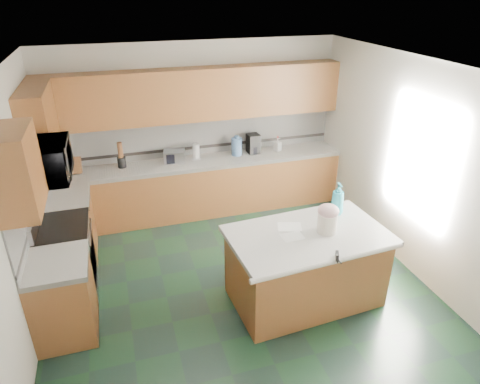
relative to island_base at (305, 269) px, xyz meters
name	(u,v)px	position (x,y,z in m)	size (l,w,h in m)	color
floor	(237,283)	(-0.70, 0.50, -0.43)	(4.60, 4.60, 0.00)	black
ceiling	(236,68)	(-0.70, 0.50, 2.27)	(4.60, 4.60, 0.00)	white
wall_back	(195,128)	(-0.70, 2.82, 0.92)	(4.60, 0.04, 2.70)	silver
wall_front	(334,332)	(-0.70, -1.82, 0.92)	(4.60, 0.04, 2.70)	silver
wall_left	(14,218)	(-3.02, 0.50, 0.92)	(0.04, 4.60, 2.70)	silver
wall_right	(409,166)	(1.62, 0.50, 0.92)	(0.04, 4.60, 2.70)	silver
back_base_cab	(202,188)	(-0.70, 2.50, 0.00)	(4.60, 0.60, 0.86)	#4F2A10
back_countertop	(201,162)	(-0.70, 2.50, 0.46)	(4.60, 0.64, 0.06)	silver
back_upper_cab	(196,94)	(-0.70, 2.63, 1.51)	(4.60, 0.33, 0.78)	#4F2A10
back_backsplash	(196,136)	(-0.70, 2.79, 0.81)	(4.60, 0.02, 0.63)	silver
back_accent_band	(197,147)	(-0.70, 2.78, 0.61)	(4.60, 0.01, 0.05)	black
left_base_cab_rear	(71,228)	(-2.70, 1.79, 0.00)	(0.60, 0.82, 0.86)	#4F2A10
left_counter_rear	(64,198)	(-2.70, 1.79, 0.46)	(0.64, 0.82, 0.06)	silver
left_base_cab_front	(64,299)	(-2.70, 0.26, 0.00)	(0.60, 0.72, 0.86)	#4F2A10
left_counter_front	(55,264)	(-2.70, 0.26, 0.46)	(0.64, 0.72, 0.06)	silver
left_backsplash	(28,203)	(-2.99, 1.05, 0.81)	(0.02, 2.30, 0.63)	silver
left_accent_band	(32,218)	(-2.98, 1.05, 0.61)	(0.01, 2.30, 0.05)	black
left_upper_cab_rear	(38,120)	(-2.83, 1.92, 1.51)	(0.33, 1.09, 0.78)	#4F2A10
left_upper_cab_front	(17,171)	(-2.83, 0.26, 1.51)	(0.33, 0.72, 0.78)	#4F2A10
range_body	(67,260)	(-2.70, 1.00, 0.01)	(0.60, 0.76, 0.88)	#B7B7BC
range_oven_door	(93,258)	(-2.41, 1.00, -0.03)	(0.02, 0.68, 0.55)	black
range_cooktop	(60,227)	(-2.70, 1.00, 0.47)	(0.62, 0.78, 0.04)	black
range_handle	(90,232)	(-2.38, 1.00, 0.35)	(0.02, 0.02, 0.66)	#B7B7BC
range_backguard	(34,222)	(-2.96, 1.00, 0.59)	(0.06, 0.76, 0.18)	#B7B7BC
microwave	(46,161)	(-2.70, 1.00, 1.30)	(0.73, 0.50, 0.41)	#B7B7BC
island_base	(305,269)	(0.00, 0.00, 0.00)	(1.69, 0.96, 0.86)	#4F2A10
island_top	(308,236)	(0.00, 0.00, 0.46)	(1.79, 1.06, 0.06)	silver
island_bullnose	(330,262)	(0.00, -0.53, 0.46)	(0.06, 0.06, 1.79)	silver
treat_jar	(327,223)	(0.21, -0.02, 0.61)	(0.22, 0.22, 0.23)	silver
treat_jar_lid	(328,211)	(0.21, -0.02, 0.76)	(0.24, 0.24, 0.15)	#CEA2A7
treat_jar_knob	(329,207)	(0.21, -0.02, 0.81)	(0.03, 0.03, 0.08)	tan
treat_jar_knob_end_l	(326,207)	(0.17, -0.02, 0.81)	(0.04, 0.04, 0.04)	tan
treat_jar_knob_end_r	(332,206)	(0.25, -0.02, 0.81)	(0.04, 0.04, 0.04)	tan
soap_bottle_island	(338,199)	(0.52, 0.33, 0.69)	(0.16, 0.16, 0.41)	teal
paper_sheet_a	(293,237)	(-0.20, -0.01, 0.49)	(0.24, 0.18, 0.00)	white
paper_sheet_b	(290,227)	(-0.15, 0.20, 0.49)	(0.27, 0.20, 0.00)	white
clamp_body	(337,257)	(0.08, -0.51, 0.50)	(0.03, 0.10, 0.09)	black
clamp_handle	(340,262)	(0.08, -0.57, 0.48)	(0.02, 0.02, 0.07)	black
knife_block	(76,165)	(-2.55, 2.55, 0.61)	(0.14, 0.11, 0.25)	#472814
utensil_crock	(122,162)	(-1.91, 2.58, 0.57)	(0.13, 0.13, 0.16)	black
utensil_bundle	(120,150)	(-1.91, 2.58, 0.77)	(0.08, 0.08, 0.24)	#472814
toaster_oven	(175,156)	(-1.10, 2.55, 0.59)	(0.33, 0.23, 0.19)	#B7B7BC
toaster_oven_door	(176,159)	(-1.10, 2.44, 0.59)	(0.29, 0.01, 0.15)	black
paper_towel	(196,151)	(-0.75, 2.60, 0.61)	(0.11, 0.11, 0.24)	white
paper_towel_base	(196,158)	(-0.75, 2.60, 0.50)	(0.16, 0.16, 0.01)	#B7B7BC
water_jug	(237,147)	(-0.08, 2.56, 0.63)	(0.17, 0.17, 0.28)	#557CB1
water_jug_neck	(237,137)	(-0.08, 2.56, 0.79)	(0.08, 0.08, 0.04)	#557CB1
coffee_maker	(253,144)	(0.21, 2.58, 0.65)	(0.19, 0.21, 0.32)	black
coffee_carafe	(254,150)	(0.21, 2.53, 0.56)	(0.13, 0.13, 0.13)	black
soap_bottle_back	(278,144)	(0.62, 2.55, 0.60)	(0.10, 0.10, 0.22)	white
soap_back_cap	(278,137)	(0.62, 2.55, 0.73)	(0.02, 0.02, 0.03)	red
window_light_proxy	(420,161)	(1.59, 0.30, 1.07)	(0.02, 1.40, 1.10)	white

